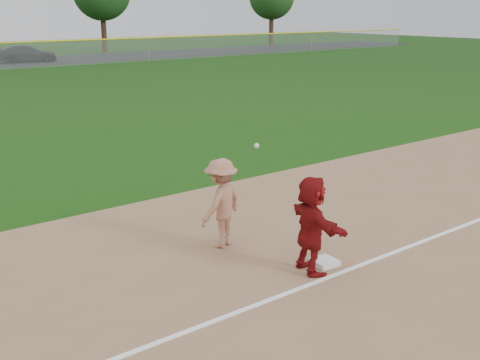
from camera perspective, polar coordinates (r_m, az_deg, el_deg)
ground at (r=11.14m, az=4.82°, el=-8.13°), size 160.00×160.00×0.00m
foul_line at (r=10.62m, az=7.79°, el=-9.35°), size 60.00×0.10×0.01m
first_base at (r=11.20m, az=7.99°, el=-7.72°), size 0.46×0.46×0.10m
base_runner at (r=10.59m, az=6.79°, el=-4.23°), size 0.93×1.71×1.76m
car_right at (r=55.94m, az=-19.58°, el=11.22°), size 5.24×2.88×1.44m
first_base_play at (r=11.65m, az=-1.80°, el=-2.21°), size 1.30×1.45×2.21m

